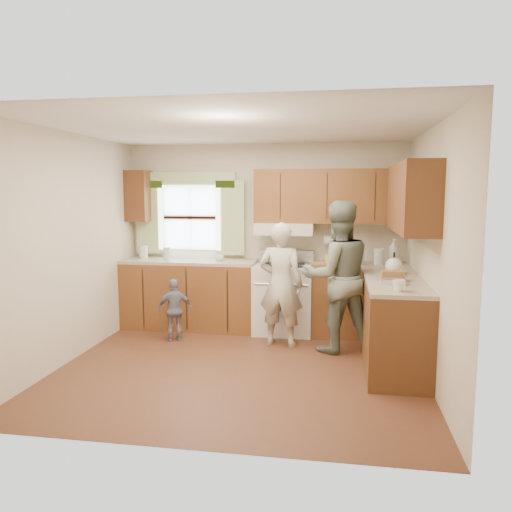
% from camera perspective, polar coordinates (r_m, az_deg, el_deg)
% --- Properties ---
extents(room, '(3.80, 3.80, 3.80)m').
position_cam_1_polar(room, '(5.16, -1.82, 0.56)').
color(room, '#512E19').
rests_on(room, ground).
extents(kitchen_fixtures, '(3.80, 2.25, 2.15)m').
position_cam_1_polar(kitchen_fixtures, '(6.20, 5.72, -2.16)').
color(kitchen_fixtures, '#4D2410').
rests_on(kitchen_fixtures, ground).
extents(stove, '(0.76, 0.67, 1.07)m').
position_cam_1_polar(stove, '(6.65, 3.16, -4.74)').
color(stove, silver).
rests_on(stove, ground).
extents(woman_left, '(0.60, 0.45, 1.50)m').
position_cam_1_polar(woman_left, '(6.02, 2.85, -3.27)').
color(woman_left, beige).
rests_on(woman_left, ground).
extents(woman_right, '(1.03, 0.91, 1.76)m').
position_cam_1_polar(woman_right, '(5.87, 9.28, -2.36)').
color(woman_right, '#223C26').
rests_on(woman_right, ground).
extents(child, '(0.50, 0.36, 0.79)m').
position_cam_1_polar(child, '(6.35, -9.26, -6.10)').
color(child, slate).
rests_on(child, ground).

